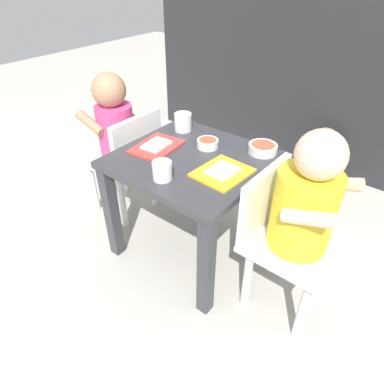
% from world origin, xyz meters
% --- Properties ---
extents(ground_plane, '(7.00, 7.00, 0.00)m').
position_xyz_m(ground_plane, '(0.00, 0.00, 0.00)').
color(ground_plane, '#B2ADA3').
extents(kitchen_cabinet_back, '(1.95, 0.31, 1.05)m').
position_xyz_m(kitchen_cabinet_back, '(0.00, 1.11, 0.52)').
color(kitchen_cabinet_back, '#232326').
rests_on(kitchen_cabinet_back, ground).
extents(dining_table, '(0.52, 0.49, 0.44)m').
position_xyz_m(dining_table, '(0.00, 0.00, 0.35)').
color(dining_table, '#333338').
rests_on(dining_table, ground).
extents(seated_child_left, '(0.28, 0.28, 0.65)m').
position_xyz_m(seated_child_left, '(-0.42, 0.02, 0.41)').
color(seated_child_left, silver).
rests_on(seated_child_left, ground).
extents(seated_child_right, '(0.29, 0.29, 0.67)m').
position_xyz_m(seated_child_right, '(0.42, -0.01, 0.42)').
color(seated_child_right, silver).
rests_on(seated_child_right, ground).
extents(dog, '(0.21, 0.46, 0.30)m').
position_xyz_m(dog, '(0.23, 0.71, 0.19)').
color(dog, olive).
rests_on(dog, ground).
extents(food_tray_left, '(0.16, 0.20, 0.02)m').
position_xyz_m(food_tray_left, '(-0.15, -0.03, 0.44)').
color(food_tray_left, red).
rests_on(food_tray_left, dining_table).
extents(food_tray_right, '(0.16, 0.19, 0.02)m').
position_xyz_m(food_tray_right, '(0.15, -0.03, 0.44)').
color(food_tray_right, gold).
rests_on(food_tray_right, dining_table).
extents(water_cup_left, '(0.06, 0.06, 0.06)m').
position_xyz_m(water_cup_left, '(0.01, -0.17, 0.47)').
color(water_cup_left, white).
rests_on(water_cup_left, dining_table).
extents(water_cup_right, '(0.07, 0.07, 0.07)m').
position_xyz_m(water_cup_right, '(-0.17, 0.15, 0.47)').
color(water_cup_right, white).
rests_on(water_cup_right, dining_table).
extents(veggie_bowl_near, '(0.08, 0.08, 0.03)m').
position_xyz_m(veggie_bowl_near, '(-0.00, 0.09, 0.46)').
color(veggie_bowl_near, white).
rests_on(veggie_bowl_near, dining_table).
extents(cereal_bowl_left_side, '(0.10, 0.10, 0.03)m').
position_xyz_m(cereal_bowl_left_side, '(0.18, 0.18, 0.46)').
color(cereal_bowl_left_side, silver).
rests_on(cereal_bowl_left_side, dining_table).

